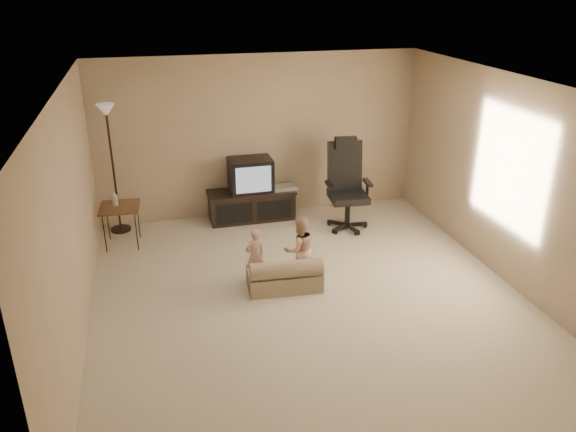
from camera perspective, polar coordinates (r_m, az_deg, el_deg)
name	(u,v)px	position (r m, az deg, el deg)	size (l,w,h in m)	color
floor	(308,297)	(6.77, 2.07, -8.21)	(5.50, 5.50, 0.00)	beige
room_shell	(310,176)	(6.12, 2.27, 4.04)	(5.50, 5.50, 5.50)	silver
tv_stand	(252,194)	(8.74, -3.71, 2.20)	(1.38, 0.51, 0.98)	black
office_chair	(347,196)	(8.46, 5.97, 1.99)	(0.68, 0.71, 1.36)	black
side_table	(119,207)	(8.14, -16.78, 0.84)	(0.57, 0.57, 0.80)	brown
floor_lamp	(110,140)	(8.38, -17.67, 7.32)	(0.30, 0.30, 1.91)	black
child_sofa	(285,276)	(6.84, -0.32, -6.11)	(0.92, 0.56, 0.43)	tan
toddler_left	(255,256)	(6.92, -3.38, -4.06)	(0.26, 0.19, 0.73)	#DEAB8B
toddler_right	(299,249)	(6.91, 1.16, -3.40)	(0.42, 0.23, 0.86)	#DEAB8B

